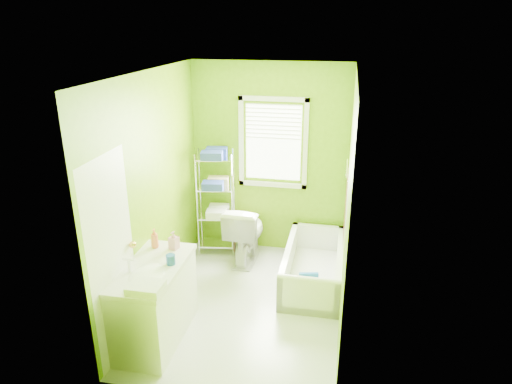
% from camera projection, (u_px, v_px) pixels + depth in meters
% --- Properties ---
extents(ground, '(2.90, 2.90, 0.00)m').
position_uv_depth(ground, '(247.00, 304.00, 5.27)').
color(ground, silver).
rests_on(ground, ground).
extents(room_envelope, '(2.14, 2.94, 2.62)m').
position_uv_depth(room_envelope, '(246.00, 177.00, 4.72)').
color(room_envelope, '#6A9A07').
rests_on(room_envelope, ground).
extents(window, '(0.92, 0.05, 1.22)m').
position_uv_depth(window, '(273.00, 138.00, 5.99)').
color(window, white).
rests_on(window, ground).
extents(door, '(0.09, 0.80, 2.00)m').
position_uv_depth(door, '(113.00, 260.00, 4.19)').
color(door, white).
rests_on(door, ground).
extents(right_wall_decor, '(0.04, 1.48, 1.17)m').
position_uv_depth(right_wall_decor, '(346.00, 205.00, 4.59)').
color(right_wall_decor, '#47080B').
rests_on(right_wall_decor, ground).
extents(bathtub, '(0.69, 1.49, 0.48)m').
position_uv_depth(bathtub, '(313.00, 272.00, 5.64)').
color(bathtub, white).
rests_on(bathtub, ground).
extents(toilet, '(0.48, 0.82, 0.82)m').
position_uv_depth(toilet, '(246.00, 232.00, 6.11)').
color(toilet, white).
rests_on(toilet, ground).
extents(vanity, '(0.56, 1.09, 1.04)m').
position_uv_depth(vanity, '(154.00, 301.00, 4.56)').
color(vanity, white).
rests_on(vanity, ground).
extents(wire_shelf_unit, '(0.54, 0.44, 1.49)m').
position_uv_depth(wire_shelf_unit, '(217.00, 192.00, 6.14)').
color(wire_shelf_unit, silver).
rests_on(wire_shelf_unit, ground).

